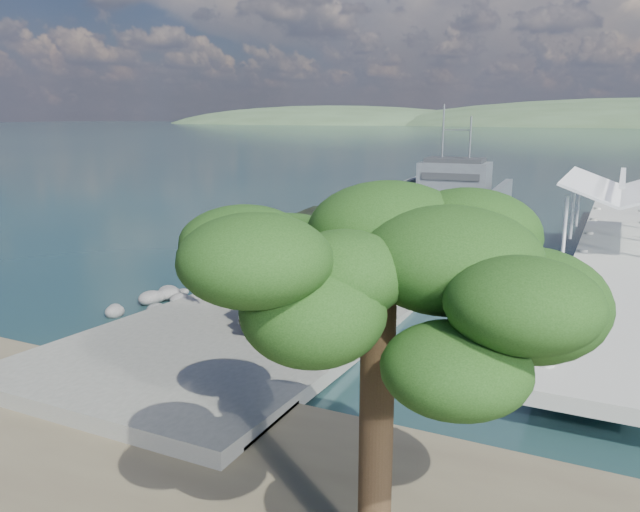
{
  "coord_description": "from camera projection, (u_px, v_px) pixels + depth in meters",
  "views": [
    {
      "loc": [
        12.95,
        -21.01,
        8.7
      ],
      "look_at": [
        -0.12,
        6.0,
        1.91
      ],
      "focal_mm": 35.0,
      "sensor_mm": 36.0,
      "label": 1
    }
  ],
  "objects": [
    {
      "name": "ground",
      "position": [
        260.0,
        330.0,
        25.87
      ],
      "size": [
        1400.0,
        1400.0,
        0.0
      ],
      "primitive_type": "plane",
      "color": "#1A3740",
      "rests_on": "ground"
    },
    {
      "name": "military_truck",
      "position": [
        314.0,
        263.0,
        26.84
      ],
      "size": [
        3.59,
        8.77,
        3.95
      ],
      "rotation": [
        0.0,
        0.0,
        0.11
      ],
      "color": "black",
      "rests_on": "boat_ramp"
    },
    {
      "name": "landing_craft",
      "position": [
        427.0,
        223.0,
        46.48
      ],
      "size": [
        10.5,
        35.47,
        10.42
      ],
      "rotation": [
        0.0,
        0.0,
        0.05
      ],
      "color": "#474D54",
      "rests_on": "ground"
    },
    {
      "name": "pier",
      "position": [
        616.0,
        239.0,
        36.47
      ],
      "size": [
        6.4,
        44.0,
        6.1
      ],
      "color": "#B0B0A6",
      "rests_on": "ground"
    },
    {
      "name": "shoreline_rocks",
      "position": [
        151.0,
        307.0,
        28.94
      ],
      "size": [
        3.2,
        5.6,
        0.9
      ],
      "primitive_type": null,
      "color": "#51504E",
      "rests_on": "ground"
    },
    {
      "name": "overhang_tree",
      "position": [
        361.0,
        293.0,
        11.14
      ],
      "size": [
        7.7,
        7.09,
        6.99
      ],
      "color": "#2E2212",
      "rests_on": "ground"
    },
    {
      "name": "boat_ramp",
      "position": [
        247.0,
        331.0,
        24.93
      ],
      "size": [
        10.0,
        18.0,
        0.5
      ],
      "primitive_type": "cube",
      "color": "slate",
      "rests_on": "ground"
    },
    {
      "name": "soldier",
      "position": [
        198.0,
        281.0,
        27.59
      ],
      "size": [
        0.76,
        0.52,
        2.02
      ],
      "primitive_type": "imported",
      "rotation": [
        0.0,
        0.0,
        0.04
      ],
      "color": "#1E301A",
      "rests_on": "boat_ramp"
    }
  ]
}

